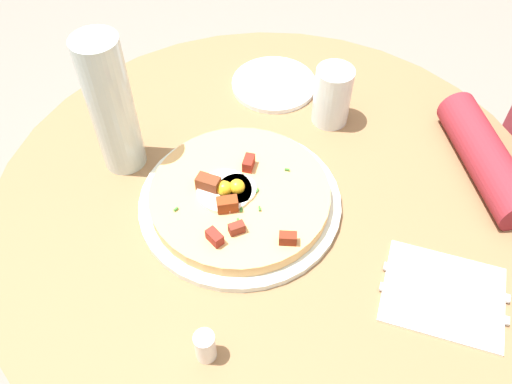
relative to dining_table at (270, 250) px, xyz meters
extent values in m
plane|color=gray|center=(0.00, 0.00, -0.54)|extent=(6.00, 6.00, 0.00)
cylinder|color=olive|center=(0.00, 0.00, 0.15)|extent=(0.94, 0.94, 0.03)
cylinder|color=#333338|center=(0.00, 0.00, -0.20)|extent=(0.11, 0.11, 0.68)
cylinder|color=#333338|center=(0.00, 0.00, -0.53)|extent=(0.42, 0.42, 0.02)
cylinder|color=maroon|center=(0.32, 0.18, 0.20)|extent=(0.19, 0.26, 0.07)
cylinder|color=silver|center=(-0.04, -0.03, 0.17)|extent=(0.33, 0.33, 0.01)
cylinder|color=#DFAA67|center=(-0.04, -0.03, 0.19)|extent=(0.29, 0.29, 0.02)
cylinder|color=white|center=(-0.06, -0.05, 0.20)|extent=(0.09, 0.09, 0.01)
sphere|color=yellow|center=(-0.06, -0.05, 0.21)|extent=(0.03, 0.03, 0.03)
cylinder|color=white|center=(-0.05, -0.04, 0.20)|extent=(0.06, 0.06, 0.01)
sphere|color=yellow|center=(-0.05, -0.04, 0.21)|extent=(0.03, 0.03, 0.03)
cube|color=maroon|center=(-0.05, 0.02, 0.21)|extent=(0.02, 0.03, 0.02)
cube|color=maroon|center=(-0.05, -0.08, 0.21)|extent=(0.04, 0.03, 0.02)
cube|color=maroon|center=(0.06, -0.10, 0.21)|extent=(0.03, 0.02, 0.02)
cube|color=maroon|center=(-0.04, -0.14, 0.21)|extent=(0.03, 0.03, 0.02)
cube|color=brown|center=(-0.09, -0.05, 0.21)|extent=(0.04, 0.02, 0.03)
cube|color=maroon|center=(-0.02, -0.11, 0.21)|extent=(0.03, 0.03, 0.02)
cube|color=#387F2D|center=(-0.02, -0.03, 0.20)|extent=(0.00, 0.01, 0.00)
cube|color=#387F2D|center=(0.02, 0.03, 0.20)|extent=(0.01, 0.00, 0.00)
cube|color=#387F2D|center=(-0.02, -0.09, 0.20)|extent=(0.01, 0.01, 0.00)
cube|color=#387F2D|center=(0.00, -0.06, 0.20)|extent=(0.01, 0.01, 0.00)
cube|color=#387F2D|center=(-0.12, -0.11, 0.20)|extent=(0.01, 0.01, 0.00)
cube|color=#387F2D|center=(-0.03, -0.07, 0.20)|extent=(0.01, 0.01, 0.00)
cylinder|color=white|center=(-0.09, 0.27, 0.17)|extent=(0.17, 0.17, 0.01)
cube|color=white|center=(0.29, -0.09, 0.17)|extent=(0.18, 0.15, 0.00)
cube|color=silver|center=(0.29, -0.11, 0.17)|extent=(0.18, 0.02, 0.00)
cube|color=silver|center=(0.29, -0.07, 0.17)|extent=(0.18, 0.02, 0.00)
cylinder|color=silver|center=(0.04, 0.21, 0.22)|extent=(0.07, 0.07, 0.11)
cylinder|color=silver|center=(-0.27, -0.01, 0.29)|extent=(0.07, 0.07, 0.25)
cylinder|color=white|center=(0.01, -0.29, 0.19)|extent=(0.03, 0.03, 0.05)
camera|label=1|loc=(0.17, -0.53, 0.86)|focal=37.39mm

